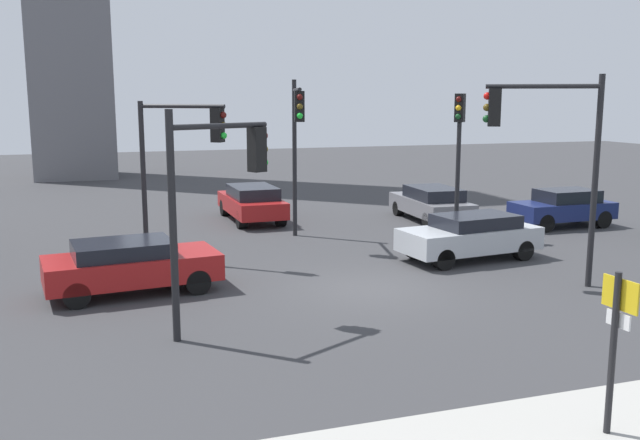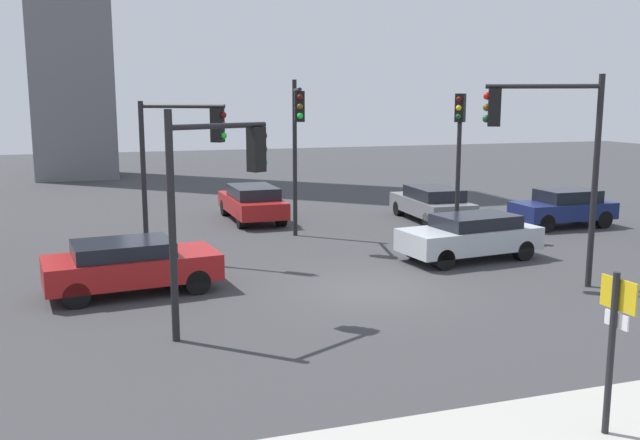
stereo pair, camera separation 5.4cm
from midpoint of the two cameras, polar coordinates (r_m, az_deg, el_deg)
name	(u,v)px [view 1 (the left image)]	position (r m, az deg, el deg)	size (l,w,h in m)	color
ground_plane	(372,289)	(18.67, 4.22, -5.68)	(103.62, 103.62, 0.00)	#38383A
direction_sign	(615,336)	(10.99, 22.97, -8.81)	(0.15, 0.66, 2.44)	black
traffic_light_0	(547,139)	(19.38, 18.08, 6.32)	(2.71, 1.56, 5.65)	black
traffic_light_1	(459,138)	(25.34, 11.29, 6.60)	(0.47, 0.47, 5.20)	black
traffic_light_2	(297,131)	(24.19, -1.99, 7.36)	(0.76, 2.63, 5.69)	black
traffic_light_3	(180,147)	(21.55, -11.51, 5.88)	(2.41, 1.98, 4.95)	black
traffic_light_4	(218,179)	(15.01, -8.47, 3.37)	(2.38, 1.34, 4.82)	black
car_0	(130,265)	(18.75, -15.41, -3.56)	(4.59, 2.47, 1.39)	maroon
car_1	(563,207)	(29.04, 19.34, 1.01)	(3.96, 1.82, 1.48)	navy
car_5	(471,236)	(22.32, 12.22, -1.26)	(4.59, 2.34, 1.43)	#ADB2B7
car_6	(432,203)	(29.08, 9.11, 1.40)	(2.14, 4.72, 1.43)	slate
car_7	(252,202)	(28.85, -5.68, 1.48)	(2.00, 4.76, 1.48)	maroon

